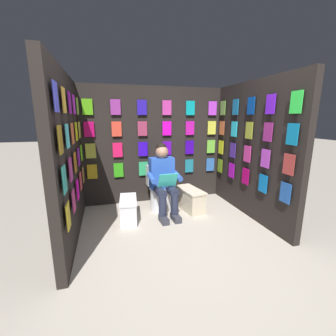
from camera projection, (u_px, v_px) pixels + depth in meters
ground_plane at (196, 264)px, 2.49m from camera, size 30.00×30.00×0.00m
display_wall_back at (154, 145)px, 4.27m from camera, size 2.74×0.14×2.15m
display_wall_left at (252, 150)px, 3.60m from camera, size 0.14×2.09×2.15m
display_wall_right at (68, 159)px, 2.88m from camera, size 0.14×2.09×2.15m
toilet at (160, 191)px, 3.97m from camera, size 0.41×0.56×0.77m
person_reading at (164, 179)px, 3.70m from camera, size 0.54×0.70×1.19m
comic_longbox_near at (190, 199)px, 3.95m from camera, size 0.39×0.67×0.38m
comic_longbox_far at (128, 209)px, 3.55m from camera, size 0.32×0.61×0.35m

